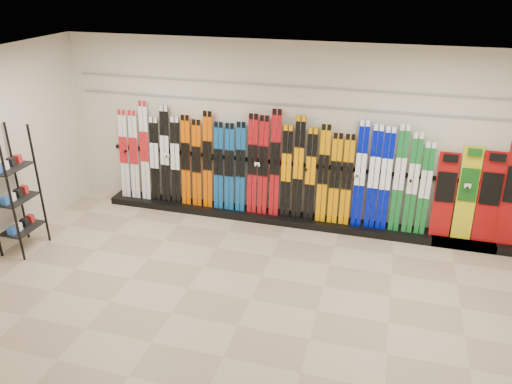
# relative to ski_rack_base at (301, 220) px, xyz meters

# --- Properties ---
(floor) EXTENTS (8.00, 8.00, 0.00)m
(floor) POSITION_rel_ski_rack_base_xyz_m (-0.22, -2.28, -0.06)
(floor) COLOR tan
(floor) RESTS_ON ground
(back_wall) EXTENTS (8.00, 0.00, 8.00)m
(back_wall) POSITION_rel_ski_rack_base_xyz_m (-0.22, 0.22, 1.44)
(back_wall) COLOR beige
(back_wall) RESTS_ON floor
(ceiling) EXTENTS (8.00, 8.00, 0.00)m
(ceiling) POSITION_rel_ski_rack_base_xyz_m (-0.22, -2.28, 2.94)
(ceiling) COLOR silver
(ceiling) RESTS_ON back_wall
(ski_rack_base) EXTENTS (8.00, 0.40, 0.12)m
(ski_rack_base) POSITION_rel_ski_rack_base_xyz_m (0.00, 0.00, 0.00)
(ski_rack_base) COLOR black
(ski_rack_base) RESTS_ON floor
(skis) EXTENTS (5.38, 0.19, 1.82)m
(skis) POSITION_rel_ski_rack_base_xyz_m (-0.67, 0.03, 0.88)
(skis) COLOR silver
(skis) RESTS_ON ski_rack_base
(snowboards) EXTENTS (1.27, 0.24, 1.58)m
(snowboards) POSITION_rel_ski_rack_base_xyz_m (2.73, 0.07, 0.79)
(snowboards) COLOR #990C0C
(snowboards) RESTS_ON ski_rack_base
(accessory_rack) EXTENTS (0.40, 0.60, 1.94)m
(accessory_rack) POSITION_rel_ski_rack_base_xyz_m (-3.97, -1.97, 0.91)
(accessory_rack) COLOR black
(accessory_rack) RESTS_ON floor
(slatwall_rail_0) EXTENTS (7.60, 0.02, 0.03)m
(slatwall_rail_0) POSITION_rel_ski_rack_base_xyz_m (-0.22, 0.20, 1.94)
(slatwall_rail_0) COLOR gray
(slatwall_rail_0) RESTS_ON back_wall
(slatwall_rail_1) EXTENTS (7.60, 0.02, 0.03)m
(slatwall_rail_1) POSITION_rel_ski_rack_base_xyz_m (-0.22, 0.20, 2.24)
(slatwall_rail_1) COLOR gray
(slatwall_rail_1) RESTS_ON back_wall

